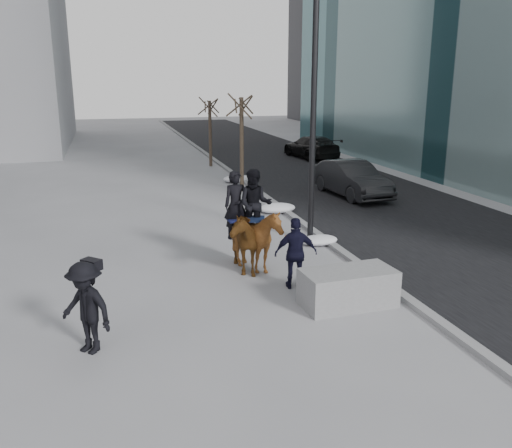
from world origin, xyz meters
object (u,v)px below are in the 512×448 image
object	(u,v)px
car_near	(351,179)
mounted_right	(256,231)
planter	(348,288)
mounted_left	(238,234)

from	to	relation	value
car_near	mounted_right	xyz separation A→B (m)	(-6.46, -7.97, 0.33)
mounted_right	planter	bearing A→B (deg)	-63.30
planter	mounted_left	bearing A→B (deg)	121.59
planter	mounted_left	size ratio (longest dim) A/B	0.79
planter	car_near	size ratio (longest dim) A/B	0.45
planter	mounted_left	distance (m)	3.51
mounted_left	mounted_right	bearing A→B (deg)	-27.14
car_near	mounted_right	world-z (taller)	mounted_right
mounted_left	planter	bearing A→B (deg)	-58.41
mounted_left	mounted_right	world-z (taller)	mounted_right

